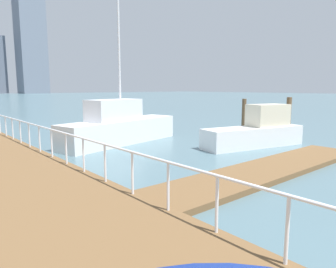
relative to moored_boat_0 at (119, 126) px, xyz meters
name	(u,v)px	position (x,y,z in m)	size (l,w,h in m)	color
ground_plane	(77,141)	(-1.49, 2.08, -0.91)	(300.00, 300.00, 0.00)	slate
floating_dock	(264,171)	(0.72, -8.40, -0.82)	(11.44, 2.00, 0.18)	brown
boardwalk_railing	(132,162)	(-4.64, -8.17, 0.30)	(0.06, 29.58, 1.08)	white
dock_piling_0	(288,120)	(7.15, -5.69, 0.32)	(0.27, 0.27, 2.46)	brown
dock_piling_4	(244,117)	(7.35, -2.64, 0.23)	(0.26, 0.26, 2.29)	brown
dock_piling_5	(260,121)	(7.80, -3.48, 0.02)	(0.28, 0.28, 1.87)	brown
moored_boat_0	(119,126)	(0.00, 0.00, 0.00)	(7.46, 3.29, 8.37)	white
moored_boat_1	(257,131)	(4.90, -5.24, -0.15)	(5.78, 2.59, 2.13)	white
skyline_tower_6	(30,22)	(41.85, 148.51, 32.97)	(12.49, 9.77, 67.77)	slate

